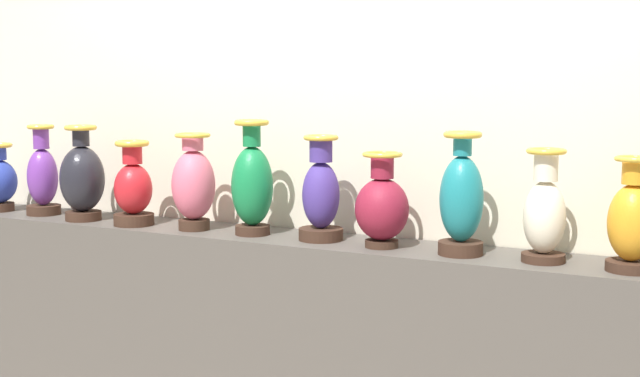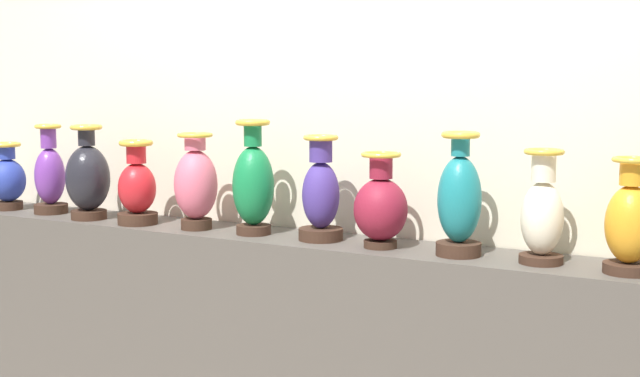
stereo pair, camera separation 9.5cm
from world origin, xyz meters
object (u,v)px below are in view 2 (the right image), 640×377
object	(u,v)px
vase_emerald	(253,184)
vase_indigo	(321,195)
vase_cobalt	(7,179)
vase_onyx	(88,178)
vase_crimson	(137,188)
vase_ivory	(542,214)
vase_burgundy	(381,206)
vase_teal	(459,201)
vase_amber	(630,224)
vase_rose	(196,184)
vase_violet	(50,176)

from	to	relation	value
vase_emerald	vase_indigo	xyz separation A→B (m)	(0.27, 0.02, -0.03)
vase_cobalt	vase_onyx	distance (m)	0.51
vase_onyx	vase_crimson	distance (m)	0.26
vase_emerald	vase_ivory	xyz separation A→B (m)	(1.06, 0.00, -0.03)
vase_emerald	vase_burgundy	distance (m)	0.52
vase_cobalt	vase_crimson	size ratio (longest dim) A/B	0.89
vase_onyx	vase_crimson	size ratio (longest dim) A/B	1.16
vase_burgundy	vase_crimson	bearing A→B (deg)	-178.59
vase_teal	vase_onyx	bearing A→B (deg)	-178.95
vase_crimson	vase_burgundy	distance (m)	1.05
vase_emerald	vase_cobalt	bearing A→B (deg)	-179.56
vase_indigo	vase_burgundy	size ratio (longest dim) A/B	1.15
vase_indigo	vase_amber	xyz separation A→B (m)	(1.05, -0.03, -0.01)
vase_emerald	vase_crimson	bearing A→B (deg)	-176.36
vase_onyx	vase_teal	xyz separation A→B (m)	(1.59, 0.03, 0.01)
vase_crimson	vase_teal	distance (m)	1.33
vase_cobalt	vase_ivory	bearing A→B (deg)	0.33
vase_cobalt	vase_crimson	world-z (taller)	vase_crimson
vase_onyx	vase_burgundy	bearing A→B (deg)	1.15
vase_teal	vase_rose	bearing A→B (deg)	-179.47
vase_emerald	vase_teal	distance (m)	0.80
vase_rose	vase_teal	distance (m)	1.05
vase_teal	vase_amber	world-z (taller)	vase_teal
vase_rose	vase_ivory	bearing A→B (deg)	0.79
vase_rose	vase_burgundy	bearing A→B (deg)	0.51
vase_crimson	vase_amber	world-z (taller)	vase_amber
vase_onyx	vase_burgundy	distance (m)	1.31
vase_violet	vase_indigo	size ratio (longest dim) A/B	1.02
vase_crimson	vase_burgundy	bearing A→B (deg)	1.41
vase_burgundy	vase_teal	world-z (taller)	vase_teal
vase_violet	vase_burgundy	distance (m)	1.57
vase_violet	vase_onyx	bearing A→B (deg)	-8.36
vase_emerald	vase_burgundy	size ratio (longest dim) A/B	1.30
vase_crimson	vase_rose	bearing A→B (deg)	3.95
vase_emerald	vase_indigo	world-z (taller)	vase_emerald
vase_onyx	vase_burgundy	world-z (taller)	vase_onyx
vase_violet	vase_amber	world-z (taller)	vase_violet
vase_crimson	vase_indigo	bearing A→B (deg)	3.65
vase_violet	vase_crimson	size ratio (longest dim) A/B	1.14
vase_ivory	vase_rose	bearing A→B (deg)	-179.21
vase_ivory	vase_emerald	bearing A→B (deg)	-179.81
vase_ivory	vase_burgundy	bearing A→B (deg)	-178.81
vase_crimson	vase_violet	bearing A→B (deg)	175.88
vase_rose	vase_indigo	xyz separation A→B (m)	(0.53, 0.03, -0.01)
vase_rose	vase_ivory	world-z (taller)	vase_rose
vase_onyx	vase_ivory	xyz separation A→B (m)	(1.85, 0.04, -0.02)
vase_cobalt	vase_burgundy	distance (m)	1.81
vase_ivory	vase_violet	bearing A→B (deg)	179.99
vase_cobalt	vase_teal	bearing A→B (deg)	0.14
vase_crimson	vase_ivory	size ratio (longest dim) A/B	0.94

